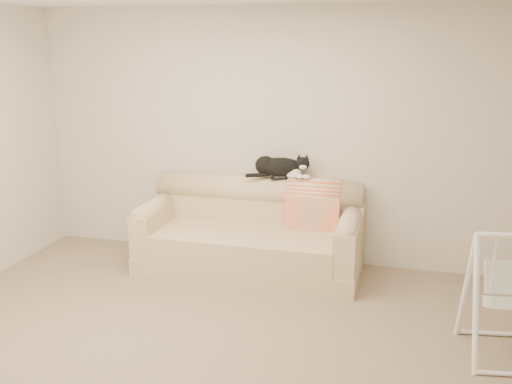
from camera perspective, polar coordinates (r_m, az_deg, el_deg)
ground_plane at (r=4.49m, az=-4.98°, el=-15.19°), size 5.00×5.00×0.00m
room_shell at (r=3.96m, az=-5.47°, el=4.38°), size 5.04×4.04×2.60m
sofa at (r=5.78m, az=-0.51°, el=-4.32°), size 2.20×0.93×0.90m
remote_a at (r=5.77m, az=2.39°, el=1.42°), size 0.19×0.12×0.03m
remote_b at (r=5.74m, az=4.08°, el=1.32°), size 0.17×0.05×0.02m
tuxedo_cat at (r=5.76m, az=2.48°, el=2.52°), size 0.65×0.31×0.26m
throw_blanket at (r=5.75m, az=5.88°, el=-0.57°), size 0.54×0.38×0.58m
baby_swing at (r=4.54m, az=24.00°, el=-9.42°), size 0.66×0.69×0.96m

